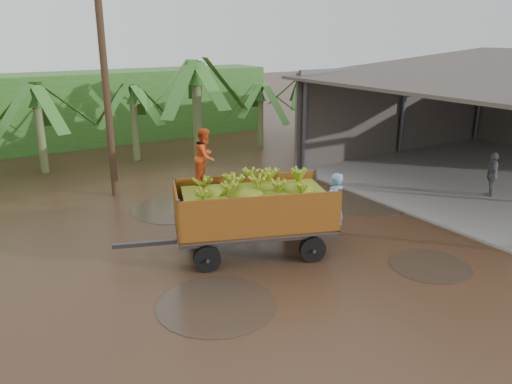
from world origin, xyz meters
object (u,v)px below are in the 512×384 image
banana_trailer (253,208)px  man_grey (492,175)px  man_blue (334,205)px  utility_pole (104,71)px

banana_trailer → man_grey: bearing=17.0°
man_blue → utility_pole: utility_pole is taller
banana_trailer → utility_pole: bearing=123.7°
man_blue → man_grey: size_ratio=1.13×
utility_pole → man_blue: bearing=-59.1°
man_blue → utility_pole: size_ratio=0.22×
man_blue → man_grey: (6.87, -0.27, -0.11)m
banana_trailer → man_blue: size_ratio=3.03×
banana_trailer → utility_pole: utility_pole is taller
banana_trailer → utility_pole: size_ratio=0.66×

